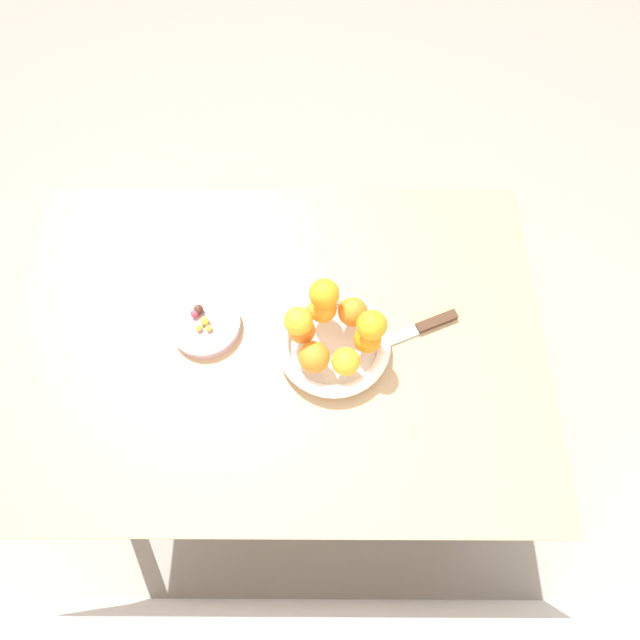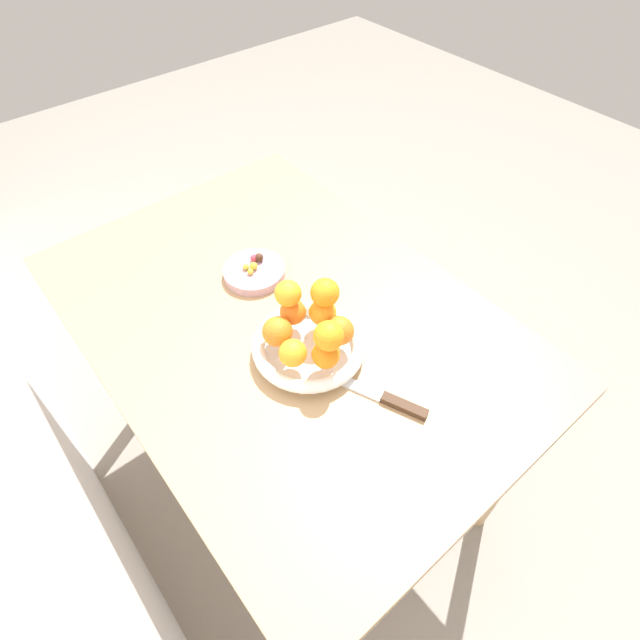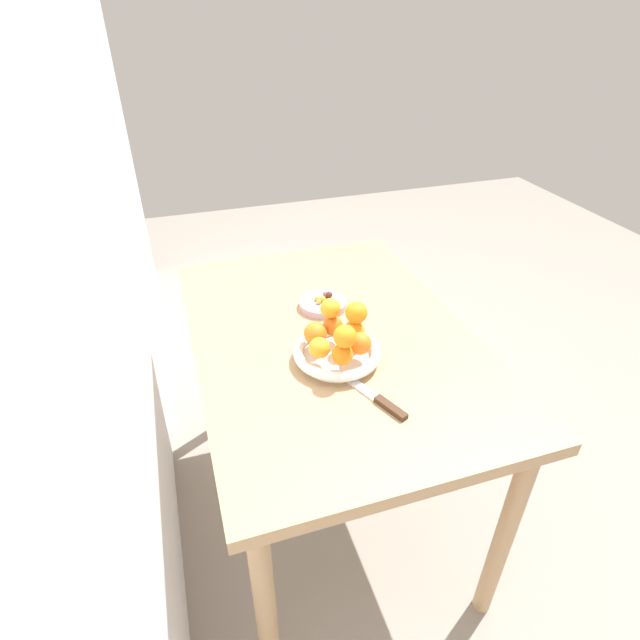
{
  "view_description": "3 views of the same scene",
  "coord_description": "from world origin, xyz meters",
  "views": [
    {
      "loc": [
        -0.09,
        0.4,
        1.68
      ],
      "look_at": [
        -0.09,
        0.01,
        0.83
      ],
      "focal_mm": 28.0,
      "sensor_mm": 36.0,
      "label": 1
    },
    {
      "loc": [
        -0.61,
        0.4,
        1.55
      ],
      "look_at": [
        -0.11,
        -0.01,
        0.81
      ],
      "focal_mm": 28.0,
      "sensor_mm": 36.0,
      "label": 2
    },
    {
      "loc": [
        -1.09,
        0.38,
        1.55
      ],
      "look_at": [
        -0.09,
        0.06,
        0.86
      ],
      "focal_mm": 28.0,
      "sensor_mm": 36.0,
      "label": 3
    }
  ],
  "objects": [
    {
      "name": "candy_ball_3",
      "position": [
        0.16,
        -0.05,
        0.77
      ],
      "size": [
        0.02,
        0.02,
        0.02
      ],
      "primitive_type": "sphere",
      "color": "#472819",
      "rests_on": "candy_dish"
    },
    {
      "name": "fruit_bowl",
      "position": [
        -0.12,
        0.02,
        0.76
      ],
      "size": [
        0.23,
        0.23,
        0.04
      ],
      "color": "white",
      "rests_on": "dining_table"
    },
    {
      "name": "orange_4",
      "position": [
        -0.18,
        0.03,
        0.81
      ],
      "size": [
        0.05,
        0.05,
        0.05
      ],
      "primitive_type": "sphere",
      "color": "orange",
      "rests_on": "fruit_bowl"
    },
    {
      "name": "candy_ball_0",
      "position": [
        0.13,
        -0.01,
        0.77
      ],
      "size": [
        0.01,
        0.01,
        0.01
      ],
      "primitive_type": "sphere",
      "color": "gold",
      "rests_on": "candy_dish"
    },
    {
      "name": "ground_plane",
      "position": [
        0.0,
        0.0,
        0.0
      ],
      "size": [
        6.0,
        6.0,
        0.0
      ],
      "primitive_type": "plane",
      "color": "gray"
    },
    {
      "name": "orange_8",
      "position": [
        -0.05,
        0.02,
        0.86
      ],
      "size": [
        0.05,
        0.05,
        0.05
      ],
      "primitive_type": "sphere",
      "color": "orange",
      "rests_on": "orange_1"
    },
    {
      "name": "candy_ball_1",
      "position": [
        0.16,
        -0.04,
        0.77
      ],
      "size": [
        0.02,
        0.02,
        0.02
      ],
      "primitive_type": "sphere",
      "color": "#C6384C",
      "rests_on": "candy_dish"
    },
    {
      "name": "orange_0",
      "position": [
        -0.1,
        -0.03,
        0.81
      ],
      "size": [
        0.06,
        0.06,
        0.06
      ],
      "primitive_type": "sphere",
      "color": "orange",
      "rests_on": "fruit_bowl"
    },
    {
      "name": "candy_ball_4",
      "position": [
        0.14,
        -0.02,
        0.77
      ],
      "size": [
        0.02,
        0.02,
        0.02
      ],
      "primitive_type": "sphere",
      "color": "gold",
      "rests_on": "candy_dish"
    },
    {
      "name": "candy_dish",
      "position": [
        0.14,
        -0.02,
        0.75
      ],
      "size": [
        0.14,
        0.14,
        0.02
      ],
      "primitive_type": "cylinder",
      "color": "#B28C99",
      "rests_on": "dining_table"
    },
    {
      "name": "orange_2",
      "position": [
        -0.08,
        0.07,
        0.81
      ],
      "size": [
        0.06,
        0.06,
        0.06
      ],
      "primitive_type": "sphere",
      "color": "orange",
      "rests_on": "fruit_bowl"
    },
    {
      "name": "orange_5",
      "position": [
        -0.15,
        -0.02,
        0.81
      ],
      "size": [
        0.06,
        0.06,
        0.06
      ],
      "primitive_type": "sphere",
      "color": "orange",
      "rests_on": "fruit_bowl"
    },
    {
      "name": "orange_3",
      "position": [
        -0.14,
        0.08,
        0.81
      ],
      "size": [
        0.05,
        0.05,
        0.05
      ],
      "primitive_type": "sphere",
      "color": "orange",
      "rests_on": "fruit_bowl"
    },
    {
      "name": "orange_1",
      "position": [
        -0.06,
        0.01,
        0.81
      ],
      "size": [
        0.05,
        0.05,
        0.05
      ],
      "primitive_type": "sphere",
      "color": "orange",
      "rests_on": "fruit_bowl"
    },
    {
      "name": "dining_table",
      "position": [
        0.0,
        0.0,
        0.65
      ],
      "size": [
        1.1,
        0.76,
        0.74
      ],
      "color": "tan",
      "rests_on": "ground_plane"
    },
    {
      "name": "orange_7",
      "position": [
        -0.18,
        0.03,
        0.86
      ],
      "size": [
        0.06,
        0.06,
        0.06
      ],
      "primitive_type": "sphere",
      "color": "orange",
      "rests_on": "orange_4"
    },
    {
      "name": "knife",
      "position": [
        -0.27,
        -0.01,
        0.75
      ],
      "size": [
        0.25,
        0.12,
        0.01
      ],
      "color": "#3F2819",
      "rests_on": "dining_table"
    },
    {
      "name": "wall_back",
      "position": [
        0.0,
        0.55,
        1.25
      ],
      "size": [
        4.0,
        0.05,
        2.5
      ],
      "primitive_type": "cube",
      "color": "white",
      "rests_on": "ground_plane"
    },
    {
      "name": "candy_ball_2",
      "position": [
        0.15,
        -0.01,
        0.77
      ],
      "size": [
        0.01,
        0.01,
        0.01
      ],
      "primitive_type": "sphere",
      "color": "gold",
      "rests_on": "candy_dish"
    },
    {
      "name": "orange_6",
      "position": [
        -0.1,
        -0.03,
        0.86
      ],
      "size": [
        0.06,
        0.06,
        0.06
      ],
      "primitive_type": "sphere",
      "color": "orange",
      "rests_on": "orange_0"
    }
  ]
}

